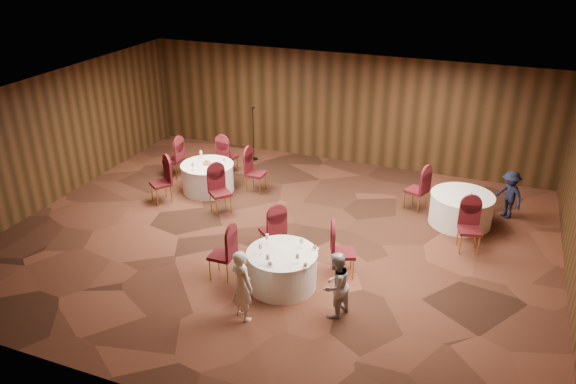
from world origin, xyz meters
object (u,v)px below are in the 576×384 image
(woman_a, at_px, (242,285))
(woman_b, at_px, (335,285))
(table_left, at_px, (208,177))
(table_right, at_px, (461,209))
(table_main, at_px, (282,269))
(man_c, at_px, (509,195))
(mic_stand, at_px, (254,144))

(woman_a, distance_m, woman_b, 1.65)
(woman_a, relative_size, woman_b, 1.09)
(table_left, xyz_separation_m, woman_b, (4.69, -3.85, 0.26))
(woman_b, bearing_deg, table_right, -179.97)
(table_main, relative_size, man_c, 1.15)
(mic_stand, relative_size, man_c, 1.36)
(table_right, height_order, woman_a, woman_a)
(man_c, bearing_deg, table_main, -86.59)
(table_right, height_order, mic_stand, mic_stand)
(woman_a, bearing_deg, table_left, -26.60)
(mic_stand, bearing_deg, woman_a, -66.96)
(table_right, xyz_separation_m, mic_stand, (-6.20, 1.88, 0.10))
(table_left, bearing_deg, mic_stand, 84.72)
(woman_a, relative_size, man_c, 1.16)
(table_main, distance_m, woman_a, 1.26)
(mic_stand, height_order, woman_a, mic_stand)
(table_left, relative_size, woman_b, 1.09)
(woman_a, height_order, woman_b, woman_a)
(mic_stand, bearing_deg, table_right, -16.91)
(table_main, xyz_separation_m, table_left, (-3.46, 3.34, 0.00))
(table_main, distance_m, table_right, 4.88)
(table_main, xyz_separation_m, man_c, (3.97, 4.61, 0.22))
(table_left, height_order, mic_stand, mic_stand)
(woman_b, xyz_separation_m, man_c, (2.75, 5.12, -0.04))
(mic_stand, xyz_separation_m, woman_b, (4.46, -6.27, 0.16))
(table_right, bearing_deg, man_c, 35.92)
(woman_a, bearing_deg, man_c, -97.91)
(table_left, bearing_deg, woman_a, -54.91)
(mic_stand, bearing_deg, man_c, -9.08)
(table_left, distance_m, woman_a, 5.55)
(table_main, xyz_separation_m, woman_b, (1.22, -0.51, 0.26))
(table_main, bearing_deg, mic_stand, 119.31)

